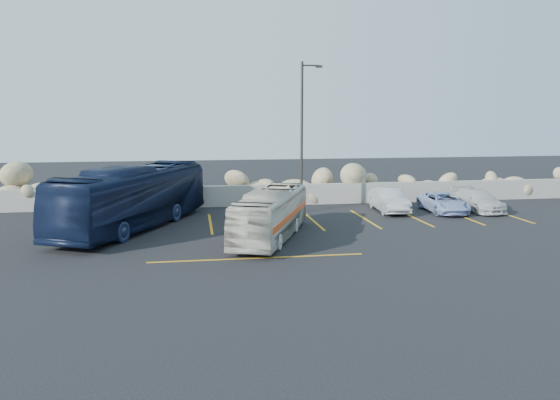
{
  "coord_description": "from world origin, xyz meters",
  "views": [
    {
      "loc": [
        -3.24,
        -19.23,
        5.23
      ],
      "look_at": [
        0.45,
        4.0,
        1.56
      ],
      "focal_mm": 35.0,
      "sensor_mm": 36.0,
      "label": 1
    }
  ],
  "objects": [
    {
      "name": "riprap_pile",
      "position": [
        0.0,
        13.2,
        1.3
      ],
      "size": [
        54.0,
        2.8,
        2.6
      ],
      "primitive_type": null,
      "color": "#91805F",
      "rests_on": "ground"
    },
    {
      "name": "vintage_bus",
      "position": [
        -0.03,
        3.43,
        1.04
      ],
      "size": [
        4.38,
        7.59,
        2.08
      ],
      "primitive_type": "imported",
      "rotation": [
        0.0,
        0.0,
        -0.38
      ],
      "color": "beige",
      "rests_on": "ground"
    },
    {
      "name": "lamppost",
      "position": [
        2.56,
        9.5,
        4.3
      ],
      "size": [
        1.14,
        0.18,
        8.0
      ],
      "color": "#2E2B28",
      "rests_on": "ground"
    },
    {
      "name": "seawall",
      "position": [
        0.0,
        12.0,
        0.6
      ],
      "size": [
        60.0,
        0.4,
        1.2
      ],
      "primitive_type": "cube",
      "color": "gray",
      "rests_on": "ground"
    },
    {
      "name": "tour_coach",
      "position": [
        -6.04,
        6.49,
        1.45
      ],
      "size": [
        6.65,
        10.46,
        2.9
      ],
      "primitive_type": "imported",
      "rotation": [
        0.0,
        0.0,
        -0.44
      ],
      "color": "#0F1832",
      "rests_on": "ground"
    },
    {
      "name": "parking_lines",
      "position": [
        4.64,
        5.57,
        0.01
      ],
      "size": [
        18.16,
        9.36,
        0.01
      ],
      "color": "#C78E17",
      "rests_on": "ground"
    },
    {
      "name": "car_c",
      "position": [
        12.19,
        8.35,
        0.58
      ],
      "size": [
        1.67,
        4.0,
        1.16
      ],
      "primitive_type": "imported",
      "rotation": [
        0.0,
        0.0,
        0.01
      ],
      "color": "silver",
      "rests_on": "ground"
    },
    {
      "name": "ground",
      "position": [
        0.0,
        0.0,
        0.0
      ],
      "size": [
        90.0,
        90.0,
        0.0
      ],
      "primitive_type": "plane",
      "color": "black",
      "rests_on": "ground"
    },
    {
      "name": "car_b",
      "position": [
        7.23,
        8.84,
        0.64
      ],
      "size": [
        1.51,
        3.91,
        1.27
      ],
      "primitive_type": "imported",
      "rotation": [
        0.0,
        0.0,
        -0.04
      ],
      "color": "#B4B4B9",
      "rests_on": "ground"
    },
    {
      "name": "car_d",
      "position": [
        10.09,
        8.2,
        0.54
      ],
      "size": [
        1.92,
        3.92,
        1.07
      ],
      "primitive_type": "imported",
      "rotation": [
        0.0,
        0.0,
        -0.04
      ],
      "color": "#9AACDA",
      "rests_on": "ground"
    }
  ]
}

